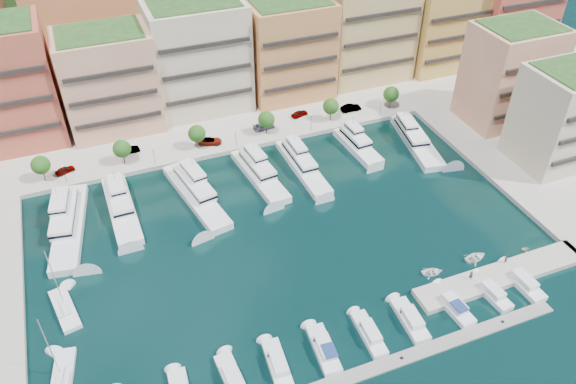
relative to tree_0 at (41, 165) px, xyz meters
name	(u,v)px	position (x,y,z in m)	size (l,w,h in m)	color
ground	(288,239)	(40.00, -33.50, -4.74)	(400.00, 400.00, 0.00)	black
north_quay	(201,89)	(40.00, 28.50, -4.74)	(220.00, 64.00, 2.00)	#9E998E
hillside	(164,23)	(40.00, 76.50, -4.74)	(240.00, 40.00, 58.00)	#243D19
south_pontoon	(346,379)	(37.00, -63.50, -4.74)	(72.00, 2.20, 0.35)	gray
finger_pier	(501,277)	(70.00, -55.50, -4.74)	(32.00, 5.00, 2.00)	#9E998E
apartment_1	(4,85)	(-4.00, 18.49, 9.57)	(20.00, 16.50, 26.80)	#B9533D
apartment_2	(109,81)	(17.00, 16.49, 7.57)	(20.00, 15.50, 22.80)	#E5A480
apartment_3	(198,56)	(38.00, 18.49, 9.07)	(22.00, 16.50, 25.80)	beige
apartment_4	(289,49)	(60.00, 16.49, 8.07)	(20.00, 15.50, 23.80)	#C47D49
apartment_5	(366,27)	(82.00, 18.49, 9.57)	(22.00, 16.50, 26.80)	tan
apartment_6	(442,25)	(104.00, 16.49, 7.57)	(20.00, 15.50, 22.80)	gold
apartment_7	(509,14)	(124.00, 14.49, 8.57)	(22.00, 16.50, 24.80)	#B9533D
apartment_east_a	(510,74)	(102.00, -13.51, 7.57)	(18.00, 14.50, 22.80)	#E5A480
apartment_east_b	(567,116)	(102.00, -31.51, 6.57)	(18.00, 14.50, 20.80)	beige
backblock_1	(85,27)	(15.00, 40.50, 11.26)	(26.00, 18.00, 30.00)	#C47D49
backblock_2	(202,11)	(45.00, 40.50, 11.26)	(26.00, 18.00, 30.00)	tan
tree_0	(41,165)	(0.00, 0.00, 0.00)	(3.80, 3.80, 5.65)	#473323
tree_1	(122,149)	(16.00, 0.00, 0.00)	(3.80, 3.80, 5.65)	#473323
tree_2	(197,134)	(32.00, 0.00, 0.00)	(3.80, 3.80, 5.65)	#473323
tree_3	(266,119)	(48.00, 0.00, 0.00)	(3.80, 3.80, 5.65)	#473323
tree_4	(331,106)	(64.00, 0.00, 0.00)	(3.80, 3.80, 5.65)	#473323
tree_5	(391,94)	(80.00, 0.00, 0.00)	(3.80, 3.80, 5.65)	#473323
lamppost_0	(64,171)	(4.00, -2.30, -0.92)	(0.30, 0.30, 4.20)	black
lamppost_1	(153,152)	(22.00, -2.30, -0.92)	(0.30, 0.30, 4.20)	black
lamppost_2	(236,135)	(40.00, -2.30, -0.92)	(0.30, 0.30, 4.20)	black
lamppost_3	(311,119)	(58.00, -2.30, -0.92)	(0.30, 0.30, 4.20)	black
lamppost_4	(381,105)	(76.00, -2.30, -0.92)	(0.30, 0.30, 4.20)	black
yacht_0	(68,222)	(3.29, -15.45, -3.53)	(8.82, 24.38, 7.30)	white
yacht_1	(121,206)	(13.05, -14.17, -3.65)	(5.06, 21.07, 7.30)	white
yacht_2	(195,192)	(27.35, -15.18, -3.53)	(8.71, 23.75, 7.30)	white
yacht_3	(258,172)	(41.27, -13.61, -3.53)	(6.69, 20.27, 7.30)	white
yacht_4	(302,164)	(50.75, -14.15, -3.65)	(4.59, 21.01, 7.30)	white
yacht_5	(357,144)	(65.11, -11.53, -3.53)	(5.08, 15.57, 7.30)	white
yacht_6	(415,138)	(78.41, -14.34, -3.53)	(8.61, 22.02, 7.30)	white
cruiser_2	(233,380)	(22.02, -58.10, -4.20)	(3.19, 9.23, 2.55)	silver
cruiser_3	(278,365)	(28.71, -58.10, -4.20)	(3.29, 8.89, 2.55)	silver
cruiser_4	(324,349)	(36.00, -58.12, -4.17)	(3.42, 8.97, 2.66)	silver
cruiser_5	(369,334)	(43.53, -58.09, -4.20)	(2.82, 8.67, 2.55)	silver
cruiser_6	(410,320)	(50.72, -58.09, -4.20)	(3.30, 8.74, 2.55)	silver
cruiser_7	(453,306)	(58.49, -58.12, -4.17)	(3.29, 8.87, 2.66)	silver
cruiser_8	(491,293)	(65.89, -58.09, -4.20)	(3.14, 8.27, 2.55)	silver
cruiser_9	(522,282)	(72.16, -58.10, -4.20)	(3.05, 9.12, 2.55)	silver
sailboat_1	(65,310)	(0.97, -36.06, -4.43)	(4.56, 9.89, 13.20)	white
sailboat_0	(63,379)	(-0.31, -48.95, -4.44)	(4.61, 10.18, 13.20)	white
tender_3	(525,249)	(78.14, -51.73, -4.36)	(1.25, 1.45, 0.76)	beige
tender_1	(473,260)	(67.80, -50.71, -4.37)	(1.24, 1.43, 0.75)	beige
tender_0	(432,272)	(59.67, -50.51, -4.36)	(2.62, 3.67, 0.76)	white
tender_2	(476,257)	(68.65, -50.33, -4.31)	(2.98, 4.18, 0.87)	white
car_0	(65,170)	(3.99, 1.20, -3.06)	(1.61, 4.01, 1.37)	gray
car_1	(128,150)	(17.43, 3.67, -2.97)	(1.64, 4.71, 1.55)	gray
car_2	(210,141)	(34.82, 0.68, -3.01)	(2.42, 5.25, 1.46)	gray
car_3	(264,126)	(48.12, 2.23, -2.99)	(2.12, 5.21, 1.51)	gray
car_4	(300,114)	(57.95, 4.43, -3.02)	(1.70, 4.23, 1.44)	gray
car_5	(351,108)	(70.49, 2.17, -2.92)	(1.75, 5.01, 1.65)	gray
person_0	(471,275)	(64.24, -54.57, -2.86)	(0.64, 0.42, 1.77)	#27374E
person_1	(505,258)	(72.03, -53.50, -2.87)	(0.85, 0.66, 1.75)	brown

